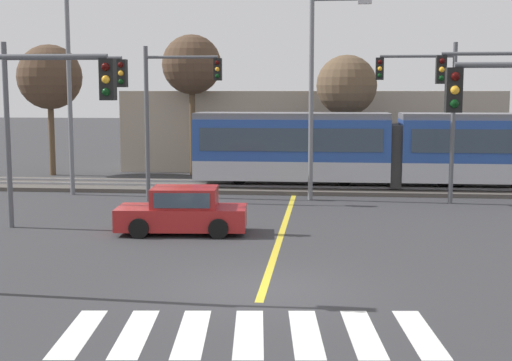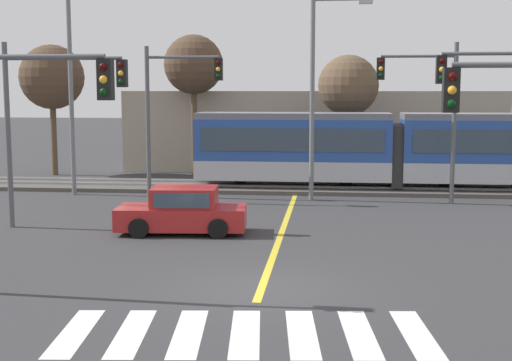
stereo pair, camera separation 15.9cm
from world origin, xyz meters
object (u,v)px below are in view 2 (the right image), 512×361
object	(u,v)px
sedan_crossing	(182,212)
bare_tree_west	(194,65)
traffic_light_far_right	(429,100)
traffic_light_near_left	(10,126)
street_lamp_centre	(318,84)
light_rail_tram	(396,147)
traffic_light_far_left	(172,101)
traffic_light_mid_left	(47,107)
bare_tree_east	(348,86)
bare_tree_far_west	(52,78)
street_lamp_west	(75,79)

from	to	relation	value
sedan_crossing	bare_tree_west	bearing A→B (deg)	99.58
traffic_light_far_right	traffic_light_near_left	distance (m)	18.22
street_lamp_centre	bare_tree_west	size ratio (longest dim) A/B	1.12
light_rail_tram	traffic_light_far_left	distance (m)	10.65
traffic_light_mid_left	bare_tree_east	distance (m)	17.32
bare_tree_far_west	bare_tree_east	size ratio (longest dim) A/B	1.10
traffic_light_far_right	street_lamp_west	size ratio (longest dim) A/B	0.72
street_lamp_west	bare_tree_far_west	bearing A→B (deg)	118.92
light_rail_tram	bare_tree_east	size ratio (longest dim) A/B	2.87
sedan_crossing	bare_tree_east	size ratio (longest dim) A/B	0.67
traffic_light_mid_left	bare_tree_far_west	bearing A→B (deg)	111.38
traffic_light_far_right	street_lamp_centre	size ratio (longest dim) A/B	0.77
street_lamp_west	bare_tree_west	distance (m)	8.70
sedan_crossing	traffic_light_far_left	xyz separation A→B (m)	(-1.78, 6.49, 3.50)
street_lamp_west	bare_tree_far_west	size ratio (longest dim) A/B	1.29
traffic_light_mid_left	bare_tree_far_west	size ratio (longest dim) A/B	0.88
street_lamp_west	light_rail_tram	bearing A→B (deg)	10.55
light_rail_tram	bare_tree_west	bearing A→B (deg)	153.85
traffic_light_near_left	sedan_crossing	bearing A→B (deg)	72.39
sedan_crossing	bare_tree_far_west	xyz separation A→B (m)	(-10.36, 15.08, 4.63)
sedan_crossing	traffic_light_near_left	distance (m)	8.31
street_lamp_centre	bare_tree_far_west	bearing A→B (deg)	152.78
sedan_crossing	light_rail_tram	bearing A→B (deg)	53.97
bare_tree_east	traffic_light_mid_left	bearing A→B (deg)	-126.29
street_lamp_centre	bare_tree_far_west	distance (m)	16.42
street_lamp_centre	bare_tree_east	xyz separation A→B (m)	(1.39, 6.76, -0.05)
street_lamp_west	traffic_light_far_right	bearing A→B (deg)	-3.34
traffic_light_far_right	traffic_light_far_left	bearing A→B (deg)	-176.43
traffic_light_far_right	street_lamp_centre	xyz separation A→B (m)	(-4.53, 0.42, 0.67)
traffic_light_far_right	traffic_light_near_left	xyz separation A→B (m)	(-11.08, -14.46, -0.37)
traffic_light_far_left	bare_tree_far_west	xyz separation A→B (m)	(-8.58, 8.59, 1.12)
sedan_crossing	bare_tree_far_west	size ratio (longest dim) A/B	0.61
traffic_light_far_left	traffic_light_near_left	bearing A→B (deg)	-92.26
light_rail_tram	traffic_light_far_right	world-z (taller)	traffic_light_far_right
traffic_light_far_left	sedan_crossing	bearing A→B (deg)	-74.67
traffic_light_far_left	traffic_light_mid_left	xyz separation A→B (m)	(-2.83, -6.10, -0.10)
sedan_crossing	street_lamp_west	world-z (taller)	street_lamp_west
traffic_light_far_right	bare_tree_west	bearing A→B (deg)	142.83
light_rail_tram	sedan_crossing	xyz separation A→B (m)	(-7.77, -10.69, -1.35)
street_lamp_centre	bare_tree_east	world-z (taller)	street_lamp_centre
sedan_crossing	street_lamp_centre	xyz separation A→B (m)	(4.24, 7.57, 4.21)
traffic_light_far_right	bare_tree_far_west	distance (m)	20.74
traffic_light_far_left	traffic_light_mid_left	distance (m)	6.73
street_lamp_west	bare_tree_east	distance (m)	13.64
traffic_light_near_left	bare_tree_far_west	world-z (taller)	bare_tree_far_west
bare_tree_west	light_rail_tram	bearing A→B (deg)	-26.15
bare_tree_east	bare_tree_west	bearing A→B (deg)	169.84
traffic_light_near_left	bare_tree_far_west	bearing A→B (deg)	109.75
traffic_light_mid_left	street_lamp_centre	distance (m)	11.42
street_lamp_centre	bare_tree_east	distance (m)	6.90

